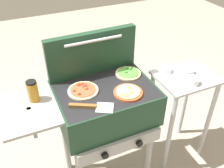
{
  "coord_description": "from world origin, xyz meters",
  "views": [
    {
      "loc": [
        -0.49,
        -1.22,
        1.87
      ],
      "look_at": [
        0.05,
        0.0,
        0.92
      ],
      "focal_mm": 40.67,
      "sensor_mm": 36.0,
      "label": 1
    }
  ],
  "objects_px": {
    "spatula": "(92,107)",
    "topping_bowl_near": "(186,71)",
    "pizza_veggie": "(128,73)",
    "topping_bowl_middle": "(166,69)",
    "pizza_pepperoni": "(83,90)",
    "topping_bowl_far": "(193,81)",
    "grill": "(104,106)",
    "prep_table": "(181,101)",
    "sauce_jar": "(33,91)",
    "pizza_cheese": "(128,92)"
  },
  "relations": [
    {
      "from": "pizza_pepperoni",
      "to": "sauce_jar",
      "type": "xyz_separation_m",
      "value": [
        -0.29,
        0.04,
        0.06
      ]
    },
    {
      "from": "sauce_jar",
      "to": "topping_bowl_far",
      "type": "bearing_deg",
      "value": -8.46
    },
    {
      "from": "pizza_cheese",
      "to": "prep_table",
      "type": "distance_m",
      "value": 0.65
    },
    {
      "from": "sauce_jar",
      "to": "prep_table",
      "type": "distance_m",
      "value": 1.16
    },
    {
      "from": "pizza_veggie",
      "to": "spatula",
      "type": "height_order",
      "value": "pizza_veggie"
    },
    {
      "from": "prep_table",
      "to": "topping_bowl_near",
      "type": "bearing_deg",
      "value": 59.99
    },
    {
      "from": "pizza_veggie",
      "to": "topping_bowl_far",
      "type": "xyz_separation_m",
      "value": [
        0.43,
        -0.18,
        -0.07
      ]
    },
    {
      "from": "grill",
      "to": "sauce_jar",
      "type": "distance_m",
      "value": 0.47
    },
    {
      "from": "pizza_pepperoni",
      "to": "prep_table",
      "type": "relative_size",
      "value": 0.24
    },
    {
      "from": "prep_table",
      "to": "grill",
      "type": "bearing_deg",
      "value": -179.63
    },
    {
      "from": "prep_table",
      "to": "topping_bowl_middle",
      "type": "distance_m",
      "value": 0.31
    },
    {
      "from": "pizza_veggie",
      "to": "topping_bowl_near",
      "type": "bearing_deg",
      "value": -7.21
    },
    {
      "from": "grill",
      "to": "pizza_cheese",
      "type": "relative_size",
      "value": 5.21
    },
    {
      "from": "grill",
      "to": "topping_bowl_near",
      "type": "xyz_separation_m",
      "value": [
        0.69,
        0.04,
        0.08
      ]
    },
    {
      "from": "pizza_pepperoni",
      "to": "spatula",
      "type": "relative_size",
      "value": 0.76
    },
    {
      "from": "grill",
      "to": "topping_bowl_middle",
      "type": "xyz_separation_m",
      "value": [
        0.56,
        0.12,
        0.08
      ]
    },
    {
      "from": "pizza_veggie",
      "to": "spatula",
      "type": "bearing_deg",
      "value": -146.71
    },
    {
      "from": "pizza_cheese",
      "to": "prep_table",
      "type": "bearing_deg",
      "value": 11.17
    },
    {
      "from": "sauce_jar",
      "to": "prep_table",
      "type": "height_order",
      "value": "sauce_jar"
    },
    {
      "from": "prep_table",
      "to": "topping_bowl_far",
      "type": "height_order",
      "value": "topping_bowl_far"
    },
    {
      "from": "pizza_pepperoni",
      "to": "pizza_cheese",
      "type": "relative_size",
      "value": 1.05
    },
    {
      "from": "prep_table",
      "to": "topping_bowl_near",
      "type": "distance_m",
      "value": 0.26
    },
    {
      "from": "sauce_jar",
      "to": "pizza_pepperoni",
      "type": "bearing_deg",
      "value": -7.25
    },
    {
      "from": "spatula",
      "to": "topping_bowl_middle",
      "type": "relative_size",
      "value": 2.74
    },
    {
      "from": "grill",
      "to": "spatula",
      "type": "relative_size",
      "value": 3.75
    },
    {
      "from": "pizza_pepperoni",
      "to": "sauce_jar",
      "type": "distance_m",
      "value": 0.3
    },
    {
      "from": "pizza_veggie",
      "to": "pizza_pepperoni",
      "type": "bearing_deg",
      "value": -169.98
    },
    {
      "from": "pizza_cheese",
      "to": "pizza_veggie",
      "type": "relative_size",
      "value": 1.05
    },
    {
      "from": "spatula",
      "to": "topping_bowl_near",
      "type": "distance_m",
      "value": 0.84
    },
    {
      "from": "topping_bowl_far",
      "to": "topping_bowl_middle",
      "type": "relative_size",
      "value": 1.02
    },
    {
      "from": "spatula",
      "to": "prep_table",
      "type": "relative_size",
      "value": 0.31
    },
    {
      "from": "pizza_pepperoni",
      "to": "topping_bowl_far",
      "type": "xyz_separation_m",
      "value": [
        0.78,
        -0.12,
        -0.07
      ]
    },
    {
      "from": "pizza_veggie",
      "to": "sauce_jar",
      "type": "xyz_separation_m",
      "value": [
        -0.65,
        -0.02,
        0.06
      ]
    },
    {
      "from": "pizza_veggie",
      "to": "topping_bowl_middle",
      "type": "distance_m",
      "value": 0.35
    },
    {
      "from": "topping_bowl_middle",
      "to": "grill",
      "type": "bearing_deg",
      "value": -168.01
    },
    {
      "from": "topping_bowl_near",
      "to": "pizza_cheese",
      "type": "bearing_deg",
      "value": -166.19
    },
    {
      "from": "sauce_jar",
      "to": "topping_bowl_middle",
      "type": "bearing_deg",
      "value": 2.93
    },
    {
      "from": "pizza_veggie",
      "to": "sauce_jar",
      "type": "distance_m",
      "value": 0.65
    },
    {
      "from": "prep_table",
      "to": "topping_bowl_middle",
      "type": "height_order",
      "value": "topping_bowl_middle"
    },
    {
      "from": "pizza_veggie",
      "to": "topping_bowl_middle",
      "type": "xyz_separation_m",
      "value": [
        0.34,
        0.03,
        -0.07
      ]
    },
    {
      "from": "topping_bowl_near",
      "to": "topping_bowl_far",
      "type": "distance_m",
      "value": 0.13
    },
    {
      "from": "grill",
      "to": "topping_bowl_near",
      "type": "relative_size",
      "value": 8.02
    },
    {
      "from": "pizza_pepperoni",
      "to": "topping_bowl_far",
      "type": "bearing_deg",
      "value": -8.91
    },
    {
      "from": "topping_bowl_middle",
      "to": "pizza_veggie",
      "type": "bearing_deg",
      "value": -175.64
    },
    {
      "from": "pizza_pepperoni",
      "to": "topping_bowl_middle",
      "type": "distance_m",
      "value": 0.7
    },
    {
      "from": "grill",
      "to": "prep_table",
      "type": "xyz_separation_m",
      "value": [
        0.67,
        0.0,
        -0.18
      ]
    },
    {
      "from": "sauce_jar",
      "to": "topping_bowl_near",
      "type": "xyz_separation_m",
      "value": [
        1.11,
        -0.03,
        -0.13
      ]
    },
    {
      "from": "grill",
      "to": "pizza_veggie",
      "type": "xyz_separation_m",
      "value": [
        0.23,
        0.09,
        0.15
      ]
    },
    {
      "from": "grill",
      "to": "topping_bowl_middle",
      "type": "relative_size",
      "value": 10.29
    },
    {
      "from": "pizza_cheese",
      "to": "pizza_veggie",
      "type": "xyz_separation_m",
      "value": [
        0.1,
        0.2,
        -0.0
      ]
    }
  ]
}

